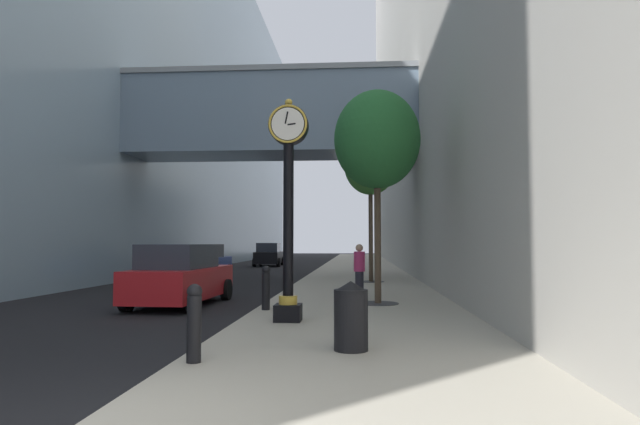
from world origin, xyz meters
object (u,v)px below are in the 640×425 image
Objects in this scene: street_tree_near at (377,140)px; trash_bin at (351,315)px; car_black_far at (269,255)px; street_clock at (288,198)px; car_red_mid at (180,276)px; street_tree_mid_near at (370,165)px; pedestrian_walking at (359,269)px; bollard_nearest at (194,321)px; car_blue_near at (202,262)px; bollard_third at (266,287)px.

street_tree_near reaches higher than trash_bin.
car_black_far is at bearing 101.75° from trash_bin.
street_tree_near is at bearing 59.21° from street_clock.
street_clock is 3.82m from trash_bin.
street_tree_near is at bearing -3.74° from car_red_mid.
street_clock is 1.05× the size of car_red_mid.
street_tree_mid_near is (-0.00, 7.94, 0.45)m from street_tree_near.
pedestrian_walking reaches higher than trash_bin.
car_blue_near is at bearing 106.17° from bollard_nearest.
trash_bin is 8.25m from car_red_mid.
street_tree_mid_near is at bearing 80.00° from street_clock.
street_tree_mid_near reaches higher than car_blue_near.
street_tree_mid_near is 3.89× the size of pedestrian_walking.
pedestrian_walking is at bearing 17.95° from car_red_mid.
car_black_far is (-4.44, 32.58, 0.14)m from bollard_nearest.
car_red_mid is 25.03m from car_black_far.
pedestrian_walking is at bearing -50.71° from car_blue_near.
street_tree_near is 4.13m from pedestrian_walking.
street_tree_mid_near is at bearing 85.29° from pedestrian_walking.
car_red_mid is (-5.54, -7.58, -4.17)m from street_tree_mid_near.
street_clock is at bearing 114.75° from trash_bin.
street_clock is 16.08m from car_blue_near.
street_tree_mid_near reaches higher than car_black_far.
bollard_third is at bearing -106.35° from street_tree_mid_near.
pedestrian_walking is at bearing 74.31° from street_clock.
pedestrian_walking is at bearing 103.78° from street_tree_near.
bollard_nearest is 32.88m from car_black_far.
pedestrian_walking reaches higher than car_red_mid.
street_tree_near is at bearing -74.11° from car_black_far.
street_clock is 2.84m from bollard_third.
street_tree_near is (1.99, 3.34, 1.83)m from street_clock.
car_red_mid is (-4.90, 6.63, 0.15)m from trash_bin.
pedestrian_walking is 0.35× the size of car_red_mid.
street_clock is 4.47× the size of trash_bin.
street_clock reaches higher than car_red_mid.
pedestrian_walking is 0.37× the size of car_black_far.
car_red_mid is at bearing 126.47° from trash_bin.
street_clock reaches higher than bollard_third.
car_blue_near is 11.33m from car_red_mid.
car_blue_near is at bearing -93.92° from car_black_far.
bollard_third is 0.23× the size of car_blue_near.
street_tree_mid_near is (2.77, 9.45, 4.31)m from bollard_third.
street_tree_near is 0.94× the size of street_tree_mid_near.
street_tree_near is 1.24× the size of car_blue_near.
street_tree_near reaches higher than bollard_third.
street_tree_mid_near reaches higher than trash_bin.
car_black_far is at bearing 106.07° from pedestrian_walking.
bollard_nearest is 2.34m from trash_bin.
car_blue_near is (-8.17, 11.39, -3.73)m from street_tree_near.
car_blue_near is at bearing 103.43° from car_red_mid.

